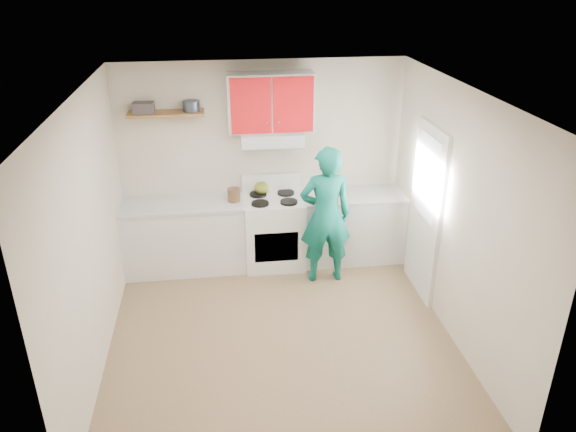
{
  "coord_description": "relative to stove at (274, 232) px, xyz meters",
  "views": [
    {
      "loc": [
        -0.57,
        -4.8,
        3.64
      ],
      "look_at": [
        0.15,
        0.55,
        1.15
      ],
      "focal_mm": 34.31,
      "sensor_mm": 36.0,
      "label": 1
    }
  ],
  "objects": [
    {
      "name": "upper_cabinets",
      "position": [
        0.0,
        0.16,
        1.66
      ],
      "size": [
        1.02,
        0.33,
        0.7
      ],
      "primitive_type": "cube",
      "color": "red",
      "rests_on": "back_wall"
    },
    {
      "name": "door",
      "position": [
        1.68,
        -0.88,
        0.56
      ],
      "size": [
        0.05,
        0.85,
        2.05
      ],
      "primitive_type": "cube",
      "color": "white",
      "rests_on": "floor"
    },
    {
      "name": "counter_left",
      "position": [
        -1.14,
        0.02,
        -0.01
      ],
      "size": [
        1.52,
        0.6,
        0.9
      ],
      "primitive_type": "cube",
      "color": "silver",
      "rests_on": "floor"
    },
    {
      "name": "counter_right",
      "position": [
        1.04,
        0.02,
        -0.01
      ],
      "size": [
        1.32,
        0.6,
        0.9
      ],
      "primitive_type": "cube",
      "color": "silver",
      "rests_on": "floor"
    },
    {
      "name": "kettle",
      "position": [
        -0.13,
        0.2,
        0.54
      ],
      "size": [
        0.19,
        0.19,
        0.16
      ],
      "primitive_type": "ellipsoid",
      "rotation": [
        0.0,
        0.0,
        0.01
      ],
      "color": "olive",
      "rests_on": "stove"
    },
    {
      "name": "left_wall",
      "position": [
        -1.9,
        -1.57,
        0.84
      ],
      "size": [
        0.04,
        3.8,
        2.6
      ],
      "primitive_type": "cube",
      "color": "beige",
      "rests_on": "floor"
    },
    {
      "name": "back_wall",
      "position": [
        -0.1,
        0.32,
        0.84
      ],
      "size": [
        3.6,
        0.04,
        2.6
      ],
      "primitive_type": "cube",
      "color": "beige",
      "rests_on": "floor"
    },
    {
      "name": "range_hood",
      "position": [
        0.0,
        0.1,
        1.24
      ],
      "size": [
        0.76,
        0.44,
        0.15
      ],
      "primitive_type": "cube",
      "color": "silver",
      "rests_on": "back_wall"
    },
    {
      "name": "books",
      "position": [
        -1.5,
        0.16,
        1.64
      ],
      "size": [
        0.25,
        0.19,
        0.13
      ],
      "primitive_type": "cube",
      "rotation": [
        0.0,
        0.0,
        -0.06
      ],
      "color": "#463D40",
      "rests_on": "shelf"
    },
    {
      "name": "person",
      "position": [
        0.58,
        -0.48,
        0.41
      ],
      "size": [
        0.64,
        0.42,
        1.74
      ],
      "primitive_type": "imported",
      "rotation": [
        0.0,
        0.0,
        3.15
      ],
      "color": "#0A6253",
      "rests_on": "floor"
    },
    {
      "name": "silicone_mat",
      "position": [
        1.25,
        -0.04,
        0.44
      ],
      "size": [
        0.32,
        0.28,
        0.01
      ],
      "primitive_type": "cube",
      "rotation": [
        0.0,
        0.0,
        0.18
      ],
      "color": "red",
      "rests_on": "counter_right"
    },
    {
      "name": "crock",
      "position": [
        -0.5,
        -0.0,
        0.53
      ],
      "size": [
        0.19,
        0.19,
        0.19
      ],
      "primitive_type": "cylinder",
      "rotation": [
        0.0,
        0.0,
        -0.24
      ],
      "color": "#4F3722",
      "rests_on": "counter_left"
    },
    {
      "name": "floor",
      "position": [
        -0.1,
        -1.57,
        -0.46
      ],
      "size": [
        3.8,
        3.8,
        0.0
      ],
      "primitive_type": "plane",
      "color": "brown",
      "rests_on": "ground"
    },
    {
      "name": "stove",
      "position": [
        0.0,
        0.0,
        0.0
      ],
      "size": [
        0.76,
        0.65,
        0.92
      ],
      "primitive_type": "cube",
      "color": "white",
      "rests_on": "floor"
    },
    {
      "name": "door_glass",
      "position": [
        1.65,
        -0.88,
        0.99
      ],
      "size": [
        0.01,
        0.55,
        0.95
      ],
      "primitive_type": "cube",
      "color": "white",
      "rests_on": "door"
    },
    {
      "name": "front_wall",
      "position": [
        -0.1,
        -3.47,
        0.84
      ],
      "size": [
        3.6,
        0.04,
        2.6
      ],
      "primitive_type": "cube",
      "color": "beige",
      "rests_on": "floor"
    },
    {
      "name": "shelf",
      "position": [
        -1.25,
        0.18,
        1.56
      ],
      "size": [
        0.9,
        0.3,
        0.04
      ],
      "primitive_type": "cube",
      "color": "brown",
      "rests_on": "back_wall"
    },
    {
      "name": "tin",
      "position": [
        -0.95,
        0.18,
        1.64
      ],
      "size": [
        0.22,
        0.22,
        0.12
      ],
      "primitive_type": "cylinder",
      "rotation": [
        0.0,
        0.0,
        -0.1
      ],
      "color": "#333D4C",
      "rests_on": "shelf"
    },
    {
      "name": "right_wall",
      "position": [
        1.7,
        -1.57,
        0.84
      ],
      "size": [
        0.04,
        3.8,
        2.6
      ],
      "primitive_type": "cube",
      "color": "beige",
      "rests_on": "floor"
    },
    {
      "name": "cutting_board",
      "position": [
        0.99,
        -0.0,
        0.45
      ],
      "size": [
        0.28,
        0.21,
        0.02
      ],
      "primitive_type": "cube",
      "rotation": [
        0.0,
        0.0,
        -0.03
      ],
      "color": "olive",
      "rests_on": "counter_right"
    },
    {
      "name": "ceiling",
      "position": [
        -0.1,
        -1.57,
        2.14
      ],
      "size": [
        3.6,
        3.8,
        0.04
      ],
      "primitive_type": "cube",
      "color": "white",
      "rests_on": "floor"
    }
  ]
}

